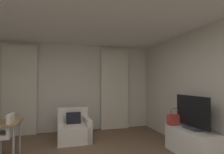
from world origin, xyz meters
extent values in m
cube|color=beige|center=(0.00, 3.03, 1.30)|extent=(5.12, 0.06, 2.60)
cube|color=beige|center=(2.53, 0.00, 1.30)|extent=(0.06, 6.12, 2.60)
cube|color=white|center=(0.00, 0.00, 2.63)|extent=(5.12, 6.12, 0.06)
cube|color=beige|center=(-1.38, 2.90, 1.25)|extent=(0.90, 0.06, 2.50)
cube|color=beige|center=(1.38, 2.90, 1.25)|extent=(0.90, 0.06, 2.50)
cube|color=silver|center=(0.04, 2.03, 0.20)|extent=(0.80, 0.85, 0.41)
cube|color=silver|center=(0.04, 2.38, 0.60)|extent=(0.79, 0.15, 0.39)
cube|color=silver|center=(0.38, 2.04, 0.27)|extent=(0.13, 0.84, 0.55)
cube|color=silver|center=(-0.29, 2.03, 0.27)|extent=(0.13, 0.84, 0.55)
cube|color=black|center=(0.04, 2.16, 0.51)|extent=(0.36, 0.21, 0.37)
cylinder|color=#99999E|center=(-1.08, 1.45, 0.34)|extent=(0.04, 0.04, 0.68)
cylinder|color=#99999E|center=(-1.08, 0.92, 0.34)|extent=(0.04, 0.04, 0.68)
cylinder|color=gray|center=(-1.34, 1.12, 0.23)|extent=(0.06, 0.06, 0.46)
cube|color=silver|center=(-1.34, 1.12, 0.50)|extent=(0.41, 0.41, 0.08)
cube|color=silver|center=(-1.17, 1.11, 0.71)|extent=(0.07, 0.36, 0.34)
cube|color=white|center=(2.21, 0.44, 0.27)|extent=(0.47, 1.11, 0.54)
cube|color=#333338|center=(2.21, 0.39, 0.57)|extent=(0.20, 0.36, 0.06)
cube|color=black|center=(2.21, 0.39, 0.90)|extent=(0.04, 0.91, 0.60)
cube|color=#B73833|center=(2.11, 0.83, 0.65)|extent=(0.30, 0.14, 0.22)
torus|color=#B73833|center=(2.11, 0.83, 0.81)|extent=(0.20, 0.02, 0.20)
camera|label=1|loc=(-0.30, -2.67, 1.47)|focal=29.43mm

